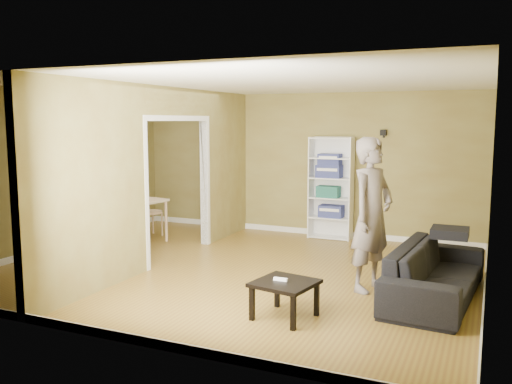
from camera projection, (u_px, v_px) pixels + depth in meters
room_shell at (237, 179)px, 7.54m from camera, size 6.50×6.50×6.50m
partition at (164, 175)px, 8.01m from camera, size 0.22×5.50×2.60m
wall_speaker at (383, 133)px, 9.30m from camera, size 0.10×0.10×0.10m
sofa at (436, 264)px, 6.39m from camera, size 2.26×1.13×0.83m
person at (372, 201)px, 6.64m from camera, size 0.99×0.89×2.24m
bookshelf at (332, 188)px, 9.70m from camera, size 0.77×0.34×1.82m
paper_box_navy_a at (331, 211)px, 9.70m from camera, size 0.42×0.27×0.21m
paper_box_teal at (328, 192)px, 9.68m from camera, size 0.39×0.26×0.20m
paper_box_navy_b at (329, 171)px, 9.63m from camera, size 0.44×0.28×0.22m
paper_box_navy_c at (330, 161)px, 9.60m from camera, size 0.39×0.25×0.20m
coffee_table at (285, 287)px, 5.77m from camera, size 0.60×0.60×0.40m
game_controller at (281, 279)px, 5.79m from camera, size 0.15×0.04×0.03m
dining_table at (128, 203)px, 9.44m from camera, size 1.20×0.80×0.75m
chair_left at (90, 210)px, 9.74m from camera, size 0.54×0.54×1.01m
chair_near at (113, 220)px, 8.88m from camera, size 0.50×0.50×0.96m
chair_far at (150, 211)px, 9.91m from camera, size 0.56×0.56×0.94m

